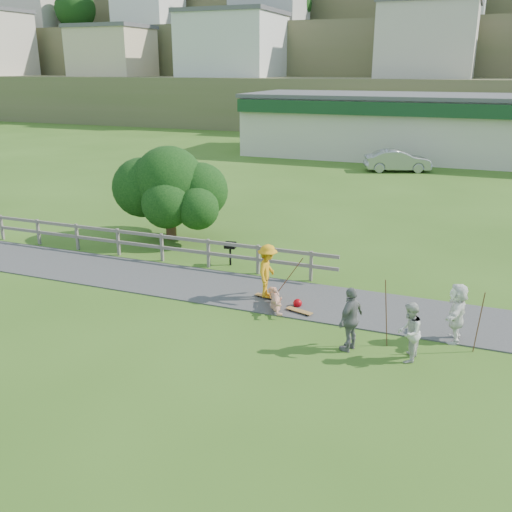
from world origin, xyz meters
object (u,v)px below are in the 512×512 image
at_px(spectator_b, 351,319).
at_px(spectator_a, 409,332).
at_px(skater_fallen, 276,300).
at_px(bbq, 230,254).
at_px(car_silver, 398,161).
at_px(tree, 170,201).
at_px(spectator_d, 457,313).
at_px(skater_rider, 267,274).

bearing_deg(spectator_b, spectator_a, 107.14).
bearing_deg(skater_fallen, bbq, 107.51).
bearing_deg(car_silver, tree, 142.13).
xyz_separation_m(tree, bbq, (3.86, -2.31, -1.26)).
height_order(skater_fallen, spectator_d, spectator_d).
distance_m(spectator_a, spectator_d, 1.92).
xyz_separation_m(spectator_d, bbq, (-8.31, 3.57, -0.39)).
distance_m(tree, bbq, 4.68).
xyz_separation_m(skater_rider, spectator_d, (5.83, -0.92, -0.03)).
height_order(skater_fallen, spectator_a, spectator_a).
height_order(spectator_b, car_silver, spectator_b).
xyz_separation_m(skater_fallen, car_silver, (-0.09, 26.58, 0.47)).
xyz_separation_m(spectator_d, tree, (-12.18, 5.88, 0.87)).
distance_m(skater_fallen, bbq, 4.45).
distance_m(car_silver, tree, 22.08).
xyz_separation_m(spectator_a, tree, (-11.12, 7.48, 0.92)).
bearing_deg(skater_rider, skater_fallen, -146.37).
relative_size(skater_fallen, spectator_b, 0.94).
distance_m(spectator_b, bbq, 7.70).
distance_m(skater_rider, spectator_a, 5.39).
bearing_deg(bbq, spectator_b, -49.09).
relative_size(skater_fallen, car_silver, 0.36).
bearing_deg(skater_fallen, skater_rider, 104.53).
relative_size(spectator_b, tree, 0.36).
bearing_deg(bbq, skater_fallen, -54.84).
relative_size(skater_fallen, bbq, 1.85).
height_order(skater_rider, tree, tree).
height_order(spectator_a, tree, tree).
distance_m(skater_fallen, car_silver, 26.58).
bearing_deg(tree, spectator_a, -33.93).
bearing_deg(skater_rider, tree, 46.10).
bearing_deg(car_silver, skater_fallen, 160.21).
relative_size(spectator_a, car_silver, 0.34).
bearing_deg(car_silver, bbq, 152.90).
relative_size(spectator_a, spectator_b, 0.89).
bearing_deg(spectator_a, spectator_d, 150.36).
height_order(spectator_b, bbq, spectator_b).
distance_m(skater_fallen, spectator_d, 5.35).
distance_m(spectator_b, car_silver, 28.57).
bearing_deg(spectator_a, bbq, -121.47).
bearing_deg(bbq, skater_rider, -54.17).
distance_m(skater_fallen, tree, 8.96).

